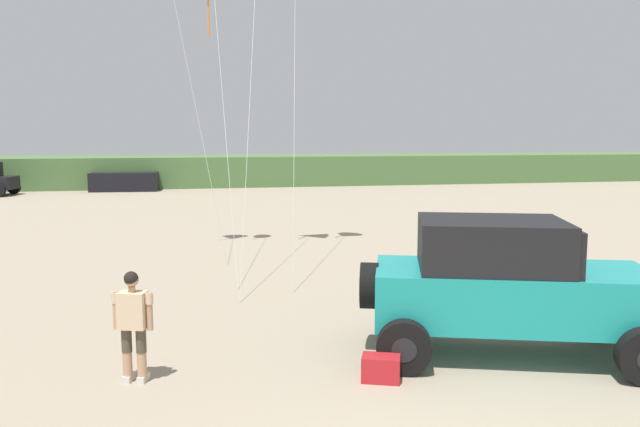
{
  "coord_description": "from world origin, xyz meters",
  "views": [
    {
      "loc": [
        -2.26,
        -4.7,
        3.62
      ],
      "look_at": [
        -0.14,
        5.49,
        2.31
      ],
      "focal_mm": 35.2,
      "sensor_mm": 36.0,
      "label": 1
    }
  ],
  "objects": [
    {
      "name": "dune_ridge",
      "position": [
        1.15,
        41.43,
        1.05
      ],
      "size": [
        90.0,
        6.46,
        2.1
      ],
      "primitive_type": "cube",
      "color": "#4C703D",
      "rests_on": "ground_plane"
    },
    {
      "name": "person_watching",
      "position": [
        -3.13,
        4.53,
        0.94
      ],
      "size": [
        0.6,
        0.4,
        1.67
      ],
      "color": "tan",
      "rests_on": "ground_plane"
    },
    {
      "name": "cooler_box",
      "position": [
        0.43,
        3.84,
        0.19
      ],
      "size": [
        0.65,
        0.53,
        0.38
      ],
      "primitive_type": "cube",
      "rotation": [
        0.0,
        0.0,
        -0.36
      ],
      "color": "#B21E23",
      "rests_on": "ground_plane"
    },
    {
      "name": "distant_sedan",
      "position": [
        -6.43,
        37.42,
        0.6
      ],
      "size": [
        4.31,
        1.98,
        1.2
      ],
      "primitive_type": "cube",
      "rotation": [
        0.0,
        0.0,
        -0.07
      ],
      "color": "black",
      "rests_on": "ground_plane"
    },
    {
      "name": "jeep",
      "position": [
        2.77,
        4.48,
        1.2
      ],
      "size": [
        5.01,
        3.61,
        2.26
      ],
      "color": "teal",
      "rests_on": "ground_plane"
    }
  ]
}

